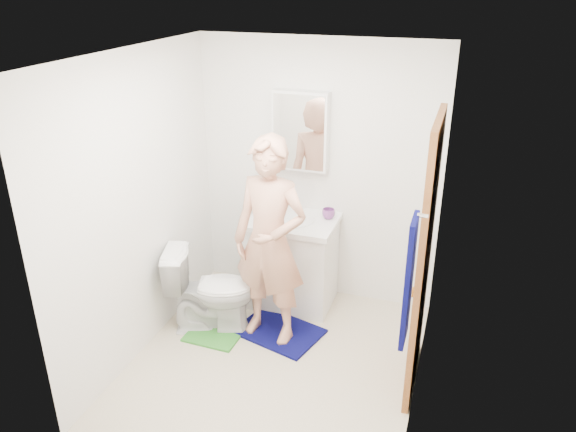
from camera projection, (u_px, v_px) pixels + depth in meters
The scene contains 22 objects.
floor at pixel (275, 363), 4.51m from camera, with size 2.20×2.40×0.02m, color beige.
ceiling at pixel (271, 53), 3.54m from camera, with size 2.20×2.40×0.02m, color white.
wall_back at pixel (318, 173), 5.08m from camera, with size 2.20×0.02×2.40m, color white.
wall_front at pixel (196, 317), 2.97m from camera, with size 2.20×0.02×2.40m, color white.
wall_left at pixel (138, 208), 4.34m from camera, with size 0.02×2.40×2.40m, color white.
wall_right at pixel (431, 249), 3.70m from camera, with size 0.02×2.40×2.40m, color white.
vanity_cabinet at pixel (292, 264), 5.18m from camera, with size 0.75×0.55×0.80m, color white.
countertop at pixel (292, 222), 5.01m from camera, with size 0.79×0.59×0.05m, color white.
sink_basin at pixel (292, 220), 5.01m from camera, with size 0.40×0.40×0.03m, color white.
faucet at pixel (298, 206), 5.14m from camera, with size 0.03×0.03×0.12m, color silver.
medicine_cabinet at pixel (301, 131), 4.90m from camera, with size 0.50×0.12×0.70m, color white.
mirror_panel at pixel (298, 133), 4.84m from camera, with size 0.46×0.01×0.66m, color white.
door at pixel (424, 261), 3.92m from camera, with size 0.05×0.80×2.05m, color #9E5C2B.
door_knob at pixel (412, 292), 3.68m from camera, with size 0.07×0.07×0.07m, color gold.
towel at pixel (409, 282), 3.21m from camera, with size 0.03×0.24×0.80m, color #07084A.
towel_hook at pixel (423, 216), 3.03m from camera, with size 0.02×0.02×0.06m, color silver.
toilet at pixel (211, 290), 4.80m from camera, with size 0.42×0.74×0.76m, color white.
bath_mat at pixel (279, 331), 4.87m from camera, with size 0.69×0.50×0.02m, color #07084A.
green_rug at pixel (215, 334), 4.84m from camera, with size 0.46×0.38×0.02m, color green.
soap_dispenser at pixel (260, 207), 5.04m from camera, with size 0.08×0.08×0.18m, color #BA6A57.
toothbrush_cup at pixel (328, 214), 5.00m from camera, with size 0.11×0.11×0.09m, color #7C3D87.
man at pixel (270, 242), 4.48m from camera, with size 0.64×0.42×1.74m, color tan.
Camera 1 is at (1.25, -3.44, 2.89)m, focal length 35.00 mm.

